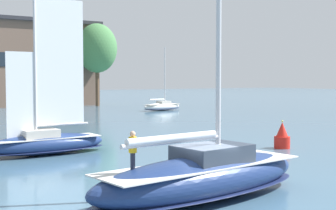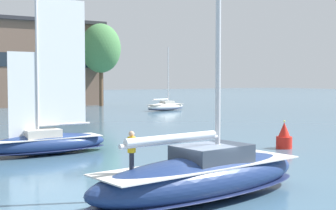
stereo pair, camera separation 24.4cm
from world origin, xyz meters
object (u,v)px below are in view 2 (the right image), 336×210
Objects in this scene: sailboat_main at (203,175)px; sailboat_moored_near_marina at (47,141)px; tree_shore_center at (101,48)px; channel_buoy at (284,137)px; sailboat_moored_mid_channel at (166,106)px.

sailboat_moored_near_marina is (-2.17, 16.41, -0.13)m from sailboat_main.
sailboat_main is at bearing -109.75° from tree_shore_center.
tree_shore_center reaches higher than channel_buoy.
sailboat_moored_near_marina is at bearing -131.42° from sailboat_moored_mid_channel.
sailboat_moored_mid_channel is (4.33, -18.13, -10.90)m from tree_shore_center.
channel_buoy is (-10.61, -61.14, -10.75)m from tree_shore_center.
sailboat_main is 1.52× the size of sailboat_moored_mid_channel.
tree_shore_center is 1.52× the size of sailboat_moored_mid_channel.
tree_shore_center reaches higher than sailboat_moored_near_marina.
channel_buoy is at bearing -99.85° from tree_shore_center.
sailboat_main is 7.39× the size of channel_buoy.
tree_shore_center is at bearing 80.15° from channel_buoy.
tree_shore_center is 7.39× the size of channel_buoy.
channel_buoy is (14.77, 9.53, -0.23)m from sailboat_main.
sailboat_moored_mid_channel is 4.88× the size of channel_buoy.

